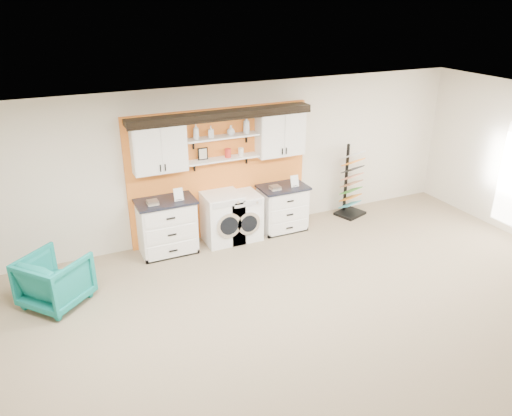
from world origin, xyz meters
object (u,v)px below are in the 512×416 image
washer (222,218)px  sample_rack (351,192)px  dryer (242,216)px  armchair (55,280)px  base_cabinet_left (167,226)px  base_cabinet_right (282,208)px

washer → sample_rack: 2.82m
washer → dryer: size_ratio=1.08×
washer → armchair: 3.07m
dryer → armchair: size_ratio=1.02×
washer → armchair: bearing=-163.7°
base_cabinet_left → armchair: (-1.92, -0.87, -0.11)m
dryer → armchair: (-3.33, -0.86, -0.05)m
base_cabinet_right → washer: size_ratio=0.97×
washer → armchair: washer is taller
dryer → base_cabinet_right: bearing=0.2°
dryer → armchair: 3.44m
washer → sample_rack: size_ratio=0.63×
base_cabinet_right → sample_rack: sample_rack is taller
base_cabinet_right → dryer: 0.85m
base_cabinet_left → washer: size_ratio=1.08×
armchair → base_cabinet_right: bearing=-119.5°
base_cabinet_left → sample_rack: bearing=0.5°
base_cabinet_left → sample_rack: sample_rack is taller
washer → sample_rack: (2.82, 0.03, 0.02)m
base_cabinet_right → sample_rack: (1.59, 0.03, 0.04)m
base_cabinet_right → washer: washer is taller
base_cabinet_left → dryer: (1.41, -0.00, -0.06)m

